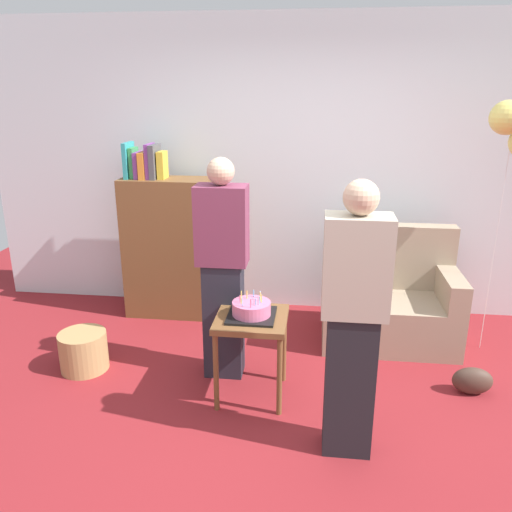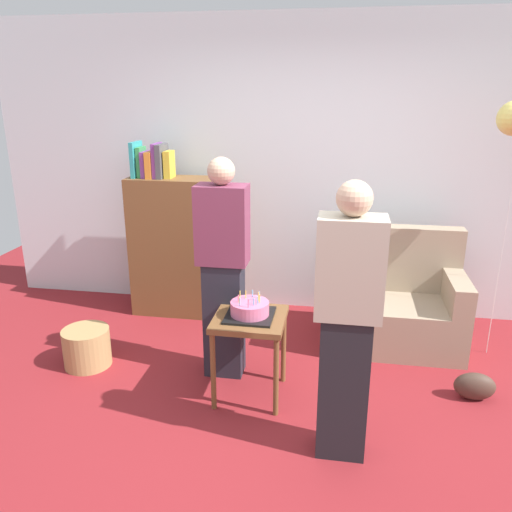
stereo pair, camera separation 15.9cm
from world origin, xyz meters
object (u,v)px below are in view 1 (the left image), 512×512
Objects in this scene: side_table at (252,329)px; wicker_basket at (84,351)px; couch at (389,301)px; birthday_cake at (251,310)px; handbag at (472,381)px; person_blowing_candles at (223,270)px; bookshelf at (168,244)px; person_holding_cake at (353,322)px.

side_table reaches higher than wicker_basket.
couch reaches higher than birthday_cake.
wicker_basket is 2.87m from handbag.
side_table is at bearing -14.76° from birthday_cake.
bookshelf is at bearing 110.44° from person_blowing_candles.
bookshelf is 2.79m from handbag.
person_blowing_candles reaches higher than bookshelf.
bookshelf is 1.26m from person_blowing_candles.
side_table is 0.87m from person_holding_cake.
birthday_cake is at bearing -52.41° from person_holding_cake.
handbag is (1.55, 0.20, -0.41)m from side_table.
birthday_cake is at bearing -62.33° from person_blowing_candles.
person_blowing_candles is 1.00× the size of person_holding_cake.
handbag is at bearing 7.32° from birthday_cake.
handbag is at bearing -16.56° from person_blowing_candles.
couch is 1.46m from side_table.
couch reaches higher than handbag.
bookshelf is at bearing 71.53° from wicker_basket.
handbag is (0.91, 0.70, -0.73)m from person_holding_cake.
side_table reaches higher than handbag.
birthday_cake is at bearing -136.24° from couch.
couch reaches higher than wicker_basket.
bookshelf is 5.76× the size of handbag.
bookshelf is 4.48× the size of wicker_basket.
person_blowing_candles reaches higher than handbag.
person_blowing_candles is at bearing 131.99° from side_table.
person_holding_cake is (0.88, -0.77, 0.00)m from person_blowing_candles.
person_blowing_candles is 1.28m from wicker_basket.
couch is 0.98m from handbag.
couch is at bearing -8.39° from bookshelf.
person_holding_cake reaches higher than bookshelf.
couch is 1.63m from person_holding_cake.
side_table is 2.15× the size of handbag.
person_blowing_candles is at bearing -150.37° from couch.
wicker_basket is at bearing -179.81° from handbag.
bookshelf is 5.04× the size of birthday_cake.
side_table is 1.88× the size of birthday_cake.
couch is 2.51m from wicker_basket.
wicker_basket is (-0.37, -1.11, -0.54)m from bookshelf.
person_blowing_candles is 1.16m from person_holding_cake.
person_blowing_candles reaches higher than side_table.
person_holding_cake reaches higher than handbag.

